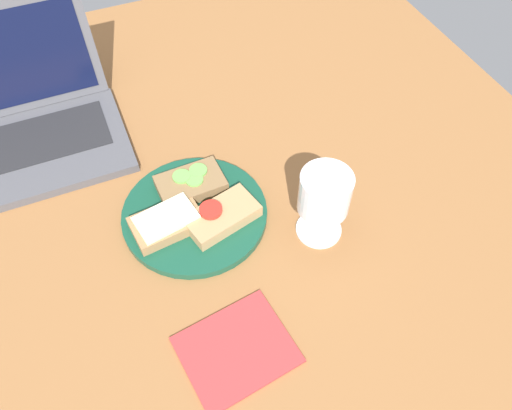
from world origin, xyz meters
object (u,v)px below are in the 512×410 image
Objects in this scene: sandwich_with_cucumber at (191,184)px; laptop at (28,122)px; sandwich_with_tomato at (221,216)px; wine_glass at (324,196)px; napkin at (237,350)px; sandwich_with_cheese at (167,223)px; plate at (194,214)px.

laptop reaches higher than sandwich_with_cucumber.
wine_glass is at bearing -26.28° from sandwich_with_tomato.
laptop is 57.45cm from napkin.
sandwich_with_cucumber reaches higher than napkin.
sandwich_with_cheese reaches higher than napkin.
plate is 0.75× the size of laptop.
laptop is at bearing 127.05° from plate.
wine_glass is (17.95, -10.54, 8.25)cm from plate.
napkin is (-19.92, -13.79, -8.75)cm from wine_glass.
sandwich_with_cheese is (-8.50, 2.02, 0.06)cm from sandwich_with_tomato.
sandwich_with_tomato is 8.80cm from sandwich_with_cucumber.
sandwich_with_tomato is at bearing -43.74° from plate.
sandwich_with_cucumber is 0.87× the size of wine_glass.
wine_glass is (22.84, -9.10, 6.26)cm from sandwich_with_cheese.
sandwich_with_cheese reaches higher than sandwich_with_cucumber.
sandwich_with_cheese is 0.90× the size of wine_glass.
plate is at bearing 149.58° from wine_glass.
napkin is at bearing -82.74° from sandwich_with_cheese.
napkin is at bearing -105.00° from sandwich_with_tomato.
napkin is (2.91, -22.88, -2.50)cm from sandwich_with_cheese.
sandwich_with_tomato is 0.40× the size of laptop.
plate is 5.47cm from sandwich_with_cheese.
sandwich_with_tomato reaches higher than plate.
sandwich_with_cheese is 0.79× the size of napkin.
napkin is (-5.59, -20.86, -2.43)cm from sandwich_with_tomato.
laptop is at bearing 128.15° from sandwich_with_tomato.
laptop is at bearing 119.27° from sandwich_with_cheese.
sandwich_with_cucumber is (1.21, 5.00, 1.86)cm from plate.
sandwich_with_cucumber is 8.87cm from sandwich_with_cheese.
wine_glass is 25.76cm from napkin.
napkin is at bearing -145.32° from wine_glass.
plate is 2.12× the size of sandwich_with_cucumber.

